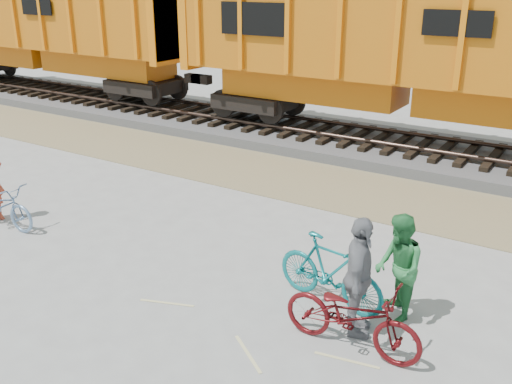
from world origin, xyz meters
TOP-DOWN VIEW (x-y plane):
  - ground at (0.00, 0.00)m, footprint 120.00×120.00m
  - gravel_strip at (0.00, 5.50)m, footprint 120.00×3.00m
  - ballast_bed at (0.00, 9.00)m, footprint 120.00×4.00m
  - track at (0.00, 9.00)m, footprint 120.00×2.60m
  - hopper_car_left at (-15.45, 9.00)m, footprint 14.00×3.13m
  - hopper_car_center at (-0.45, 9.00)m, footprint 14.00×3.13m
  - bicycle_blue at (-5.81, -0.34)m, footprint 1.84×0.75m
  - bicycle_teal at (1.16, 0.58)m, footprint 1.95×0.79m
  - bicycle_maroon at (1.93, -0.33)m, footprint 1.99×0.70m
  - person_man at (2.16, 0.78)m, footprint 0.97×1.02m
  - person_woman at (1.83, 0.07)m, footprint 0.76×1.14m

SIDE VIEW (x-z plane):
  - ground at x=0.00m, z-range 0.00..0.00m
  - gravel_strip at x=0.00m, z-range 0.00..0.02m
  - ballast_bed at x=0.00m, z-range 0.00..0.30m
  - bicycle_blue at x=-5.81m, z-range 0.00..0.94m
  - track at x=0.00m, z-range 0.35..0.59m
  - bicycle_maroon at x=1.93m, z-range 0.00..1.05m
  - bicycle_teal at x=1.16m, z-range 0.00..1.14m
  - person_man at x=2.16m, z-range 0.00..1.66m
  - person_woman at x=1.83m, z-range 0.00..1.81m
  - hopper_car_left at x=-15.45m, z-range 0.68..5.33m
  - hopper_car_center at x=-0.45m, z-range 0.68..5.33m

